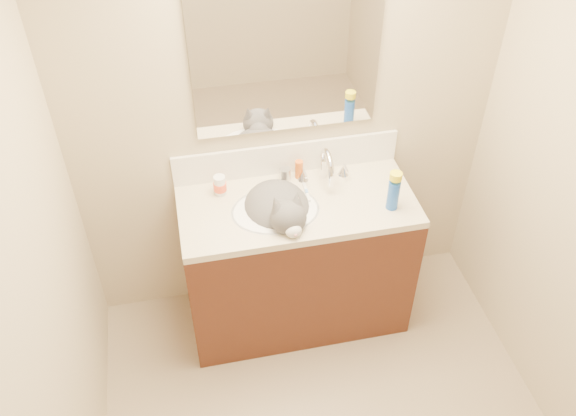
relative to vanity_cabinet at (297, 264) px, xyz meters
name	(u,v)px	position (x,y,z in m)	size (l,w,h in m)	color
room_shell	(367,249)	(0.00, -0.97, 1.08)	(2.24, 2.54, 2.52)	tan
vanity_cabinet	(297,264)	(0.00, 0.00, 0.00)	(1.20, 0.55, 0.82)	#441F12
counter_slab	(298,206)	(0.00, 0.00, 0.43)	(1.20, 0.55, 0.04)	beige
basin	(276,220)	(-0.12, -0.03, 0.38)	(0.45, 0.36, 0.14)	white
faucet	(326,169)	(0.18, 0.14, 0.54)	(0.28, 0.20, 0.21)	silver
cat	(279,211)	(-0.10, -0.03, 0.44)	(0.42, 0.49, 0.35)	#4B494B
backsplash	(287,158)	(0.00, 0.26, 0.54)	(1.20, 0.02, 0.18)	white
mirror	(287,55)	(0.00, 0.26, 1.13)	(0.90, 0.02, 0.80)	white
pill_bottle	(220,185)	(-0.37, 0.15, 0.50)	(0.06, 0.06, 0.11)	white
pill_label	(220,186)	(-0.37, 0.15, 0.50)	(0.07, 0.07, 0.04)	#FF512A
silver_jar	(285,174)	(-0.02, 0.20, 0.48)	(0.06, 0.06, 0.07)	#B7B7BC
amber_bottle	(299,169)	(0.05, 0.20, 0.50)	(0.04, 0.04, 0.10)	#D75D19
toothbrush	(307,192)	(0.06, 0.07, 0.46)	(0.02, 0.15, 0.01)	white
toothbrush_head	(307,192)	(0.06, 0.07, 0.46)	(0.01, 0.03, 0.01)	#628FD0
spray_can	(393,195)	(0.45, -0.13, 0.53)	(0.06, 0.06, 0.16)	blue
spray_cap	(396,176)	(0.45, -0.13, 0.65)	(0.06, 0.06, 0.04)	yellow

